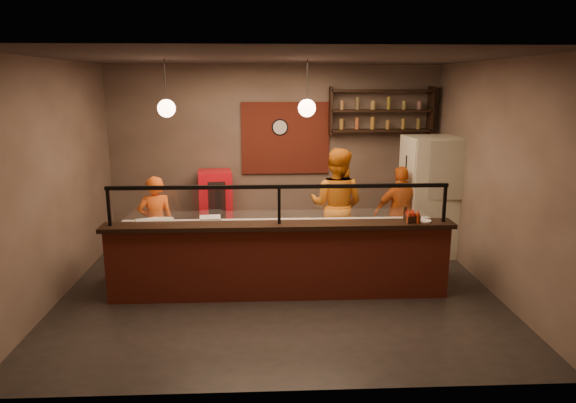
{
  "coord_description": "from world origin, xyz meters",
  "views": [
    {
      "loc": [
        -0.19,
        -6.88,
        2.89
      ],
      "look_at": [
        0.15,
        0.3,
        1.22
      ],
      "focal_mm": 32.0,
      "sensor_mm": 36.0,
      "label": 1
    }
  ],
  "objects_px": {
    "cook_mid": "(336,205)",
    "condiment_caddy": "(412,219)",
    "wall_clock": "(280,127)",
    "pepper_mill": "(405,214)",
    "cook_left": "(156,223)",
    "cook_right": "(401,214)",
    "pizza_dough": "(301,226)",
    "fridge": "(430,196)",
    "red_cooler": "(216,208)"
  },
  "relations": [
    {
      "from": "wall_clock",
      "to": "fridge",
      "type": "distance_m",
      "value": 2.9
    },
    {
      "from": "cook_mid",
      "to": "fridge",
      "type": "height_order",
      "value": "fridge"
    },
    {
      "from": "red_cooler",
      "to": "condiment_caddy",
      "type": "xyz_separation_m",
      "value": [
        2.86,
        -2.48,
        0.43
      ]
    },
    {
      "from": "cook_mid",
      "to": "condiment_caddy",
      "type": "xyz_separation_m",
      "value": [
        0.81,
        -1.53,
        0.17
      ]
    },
    {
      "from": "wall_clock",
      "to": "cook_left",
      "type": "bearing_deg",
      "value": -142.58
    },
    {
      "from": "cook_mid",
      "to": "cook_right",
      "type": "height_order",
      "value": "cook_mid"
    },
    {
      "from": "cook_left",
      "to": "pepper_mill",
      "type": "bearing_deg",
      "value": 144.75
    },
    {
      "from": "cook_right",
      "to": "pepper_mill",
      "type": "relative_size",
      "value": 7.9
    },
    {
      "from": "fridge",
      "to": "cook_mid",
      "type": "bearing_deg",
      "value": -175.79
    },
    {
      "from": "wall_clock",
      "to": "cook_mid",
      "type": "xyz_separation_m",
      "value": [
        0.88,
        -1.26,
        -1.16
      ]
    },
    {
      "from": "red_cooler",
      "to": "condiment_caddy",
      "type": "distance_m",
      "value": 3.81
    },
    {
      "from": "cook_left",
      "to": "fridge",
      "type": "xyz_separation_m",
      "value": [
        4.49,
        0.53,
        0.26
      ]
    },
    {
      "from": "cook_left",
      "to": "wall_clock",
      "type": "bearing_deg",
      "value": -159.51
    },
    {
      "from": "cook_left",
      "to": "fridge",
      "type": "height_order",
      "value": "fridge"
    },
    {
      "from": "pepper_mill",
      "to": "pizza_dough",
      "type": "bearing_deg",
      "value": 165.36
    },
    {
      "from": "pizza_dough",
      "to": "pepper_mill",
      "type": "height_order",
      "value": "pepper_mill"
    },
    {
      "from": "cook_right",
      "to": "pizza_dough",
      "type": "height_order",
      "value": "cook_right"
    },
    {
      "from": "condiment_caddy",
      "to": "cook_mid",
      "type": "bearing_deg",
      "value": 117.76
    },
    {
      "from": "wall_clock",
      "to": "cook_right",
      "type": "xyz_separation_m",
      "value": [
        1.95,
        -1.27,
        -1.31
      ]
    },
    {
      "from": "condiment_caddy",
      "to": "fridge",
      "type": "bearing_deg",
      "value": 65.49
    },
    {
      "from": "fridge",
      "to": "pepper_mill",
      "type": "bearing_deg",
      "value": -122.43
    },
    {
      "from": "pizza_dough",
      "to": "wall_clock",
      "type": "bearing_deg",
      "value": 95.45
    },
    {
      "from": "red_cooler",
      "to": "pizza_dough",
      "type": "distance_m",
      "value": 2.49
    },
    {
      "from": "fridge",
      "to": "pepper_mill",
      "type": "height_order",
      "value": "fridge"
    },
    {
      "from": "wall_clock",
      "to": "red_cooler",
      "type": "xyz_separation_m",
      "value": [
        -1.18,
        -0.31,
        -1.42
      ]
    },
    {
      "from": "cook_left",
      "to": "cook_mid",
      "type": "bearing_deg",
      "value": 168.38
    },
    {
      "from": "condiment_caddy",
      "to": "pepper_mill",
      "type": "xyz_separation_m",
      "value": [
        -0.08,
        0.07,
        0.05
      ]
    },
    {
      "from": "wall_clock",
      "to": "pepper_mill",
      "type": "height_order",
      "value": "wall_clock"
    },
    {
      "from": "cook_right",
      "to": "pizza_dough",
      "type": "xyz_separation_m",
      "value": [
        -1.73,
        -1.08,
        0.12
      ]
    },
    {
      "from": "wall_clock",
      "to": "cook_mid",
      "type": "distance_m",
      "value": 1.92
    },
    {
      "from": "cook_mid",
      "to": "fridge",
      "type": "bearing_deg",
      "value": -146.73
    },
    {
      "from": "fridge",
      "to": "pizza_dough",
      "type": "relative_size",
      "value": 4.11
    },
    {
      "from": "cook_mid",
      "to": "condiment_caddy",
      "type": "bearing_deg",
      "value": 141.96
    },
    {
      "from": "cook_mid",
      "to": "cook_right",
      "type": "relative_size",
      "value": 1.19
    },
    {
      "from": "cook_mid",
      "to": "cook_left",
      "type": "bearing_deg",
      "value": 29.52
    },
    {
      "from": "wall_clock",
      "to": "cook_left",
      "type": "distance_m",
      "value": 2.85
    },
    {
      "from": "cook_right",
      "to": "fridge",
      "type": "xyz_separation_m",
      "value": [
        0.55,
        0.27,
        0.23
      ]
    },
    {
      "from": "red_cooler",
      "to": "pizza_dough",
      "type": "height_order",
      "value": "red_cooler"
    },
    {
      "from": "cook_right",
      "to": "fridge",
      "type": "height_order",
      "value": "fridge"
    },
    {
      "from": "cook_left",
      "to": "red_cooler",
      "type": "xyz_separation_m",
      "value": [
        0.82,
        1.21,
        -0.06
      ]
    },
    {
      "from": "cook_right",
      "to": "condiment_caddy",
      "type": "xyz_separation_m",
      "value": [
        -0.27,
        -1.52,
        0.32
      ]
    },
    {
      "from": "cook_left",
      "to": "pizza_dough",
      "type": "distance_m",
      "value": 2.37
    },
    {
      "from": "cook_right",
      "to": "condiment_caddy",
      "type": "height_order",
      "value": "cook_right"
    },
    {
      "from": "cook_right",
      "to": "red_cooler",
      "type": "relative_size",
      "value": 1.15
    },
    {
      "from": "cook_mid",
      "to": "red_cooler",
      "type": "relative_size",
      "value": 1.37
    },
    {
      "from": "cook_mid",
      "to": "wall_clock",
      "type": "bearing_deg",
      "value": -30.84
    },
    {
      "from": "wall_clock",
      "to": "fridge",
      "type": "height_order",
      "value": "wall_clock"
    },
    {
      "from": "cook_right",
      "to": "condiment_caddy",
      "type": "bearing_deg",
      "value": 76.47
    },
    {
      "from": "fridge",
      "to": "red_cooler",
      "type": "relative_size",
      "value": 1.48
    },
    {
      "from": "wall_clock",
      "to": "pepper_mill",
      "type": "relative_size",
      "value": 1.51
    }
  ]
}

